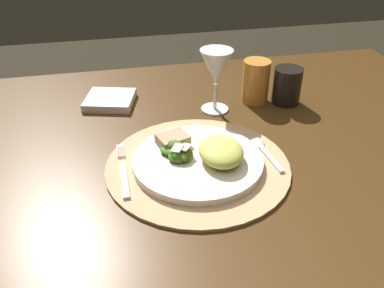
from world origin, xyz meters
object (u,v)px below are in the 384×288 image
(dark_tumbler, at_px, (287,86))
(dining_table, at_px, (173,193))
(fork, at_px, (123,172))
(spoon, at_px, (261,148))
(wine_glass, at_px, (216,69))
(amber_tumbler, at_px, (256,81))
(napkin, at_px, (110,100))
(dinner_plate, at_px, (198,161))

(dark_tumbler, bearing_deg, dining_table, -154.64)
(fork, distance_m, spoon, 0.28)
(wine_glass, height_order, amber_tumbler, wine_glass)
(fork, height_order, amber_tumbler, amber_tumbler)
(napkin, relative_size, dark_tumbler, 1.28)
(dining_table, relative_size, spoon, 11.46)
(dining_table, height_order, fork, fork)
(dinner_plate, bearing_deg, fork, 178.99)
(fork, xyz_separation_m, amber_tumbler, (0.34, 0.24, 0.04))
(fork, distance_m, amber_tumbler, 0.42)
(dinner_plate, distance_m, amber_tumbler, 0.32)
(fork, bearing_deg, dining_table, 34.54)
(fork, bearing_deg, spoon, 4.68)
(spoon, distance_m, amber_tumbler, 0.23)
(napkin, bearing_deg, wine_glass, -19.87)
(dinner_plate, distance_m, spoon, 0.14)
(dining_table, relative_size, napkin, 13.12)
(dinner_plate, height_order, dark_tumbler, dark_tumbler)
(fork, xyz_separation_m, spoon, (0.28, 0.02, -0.00))
(spoon, relative_size, dark_tumbler, 1.47)
(napkin, distance_m, wine_glass, 0.27)
(napkin, bearing_deg, dark_tumbler, -11.46)
(dining_table, height_order, napkin, napkin)
(napkin, distance_m, amber_tumbler, 0.36)
(dark_tumbler, bearing_deg, spoon, -124.68)
(fork, height_order, spoon, spoon)
(amber_tumbler, relative_size, dark_tumbler, 1.18)
(napkin, distance_m, dark_tumbler, 0.43)
(spoon, relative_size, amber_tumbler, 1.25)
(napkin, relative_size, amber_tumbler, 1.09)
(dinner_plate, xyz_separation_m, dark_tumbler, (0.27, 0.22, 0.03))
(spoon, bearing_deg, amber_tumbler, 73.90)
(wine_glass, bearing_deg, napkin, 160.13)
(spoon, height_order, dark_tumbler, dark_tumbler)
(dinner_plate, relative_size, dark_tumbler, 2.80)
(fork, height_order, napkin, napkin)
(fork, distance_m, wine_glass, 0.33)
(wine_glass, bearing_deg, fork, -137.14)
(dining_table, xyz_separation_m, wine_glass, (0.13, 0.14, 0.22))
(napkin, height_order, amber_tumbler, amber_tumbler)
(dining_table, relative_size, dinner_plate, 6.01)
(wine_glass, bearing_deg, amber_tumbler, 13.48)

